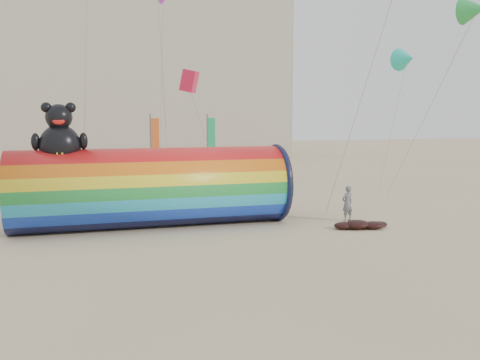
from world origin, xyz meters
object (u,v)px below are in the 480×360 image
object	(u,v)px
hotel_building	(20,69)
kite_handler	(347,203)
fabric_bundle	(361,225)
windsock_assembly	(152,185)

from	to	relation	value
hotel_building	kite_handler	world-z (taller)	hotel_building
hotel_building	fabric_bundle	world-z (taller)	hotel_building
hotel_building	windsock_assembly	size ratio (longest dim) A/B	4.85
hotel_building	windsock_assembly	bearing A→B (deg)	-77.45
windsock_assembly	kite_handler	bearing A→B (deg)	-9.15
hotel_building	fabric_bundle	bearing A→B (deg)	-67.80
windsock_assembly	hotel_building	bearing A→B (deg)	102.55
kite_handler	fabric_bundle	size ratio (longest dim) A/B	0.66
hotel_building	windsock_assembly	xyz separation A→B (m)	(9.20, -41.34, -8.41)
kite_handler	windsock_assembly	bearing A→B (deg)	-25.26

